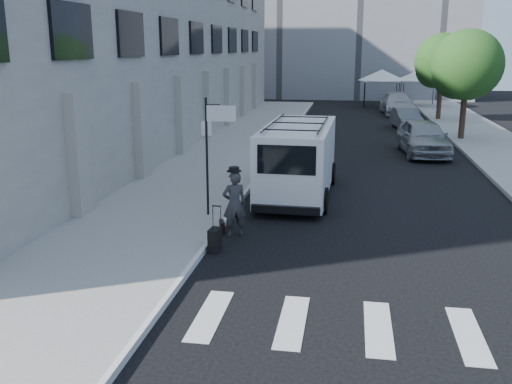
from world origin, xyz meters
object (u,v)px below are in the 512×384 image
(briefcase, at_px, (222,227))
(cargo_van, at_px, (299,159))
(parked_car_b, at_px, (406,119))
(parked_car_c, at_px, (397,104))
(businessman, at_px, (234,204))
(parked_car_a, at_px, (423,137))
(suitcase, at_px, (215,240))

(briefcase, height_order, cargo_van, cargo_van)
(parked_car_b, relative_size, parked_car_c, 0.73)
(businessman, height_order, parked_car_c, businessman)
(briefcase, bearing_deg, parked_car_a, 43.31)
(businessman, xyz_separation_m, parked_car_c, (6.49, 30.76, -0.11))
(businessman, bearing_deg, parked_car_a, -140.96)
(cargo_van, height_order, parked_car_c, cargo_van)
(parked_car_c, bearing_deg, cargo_van, -106.06)
(suitcase, xyz_separation_m, cargo_van, (1.54, 6.13, 0.97))
(parked_car_a, bearing_deg, parked_car_c, 84.72)
(businessman, relative_size, suitcase, 1.56)
(briefcase, distance_m, suitcase, 1.53)
(suitcase, xyz_separation_m, parked_car_b, (6.74, 23.90, 0.35))
(businessman, distance_m, parked_car_a, 14.98)
(suitcase, bearing_deg, businessman, 83.86)
(businessman, bearing_deg, briefcase, -53.84)
(briefcase, bearing_deg, suitcase, -103.11)
(businessman, distance_m, cargo_van, 5.03)
(suitcase, height_order, parked_car_b, parked_car_b)
(briefcase, relative_size, parked_car_b, 0.11)
(parked_car_c, bearing_deg, parked_car_a, -94.72)
(parked_car_b, bearing_deg, parked_car_a, -97.49)
(parked_car_a, bearing_deg, cargo_van, -126.27)
(businessman, relative_size, briefcase, 4.14)
(parked_car_a, distance_m, parked_car_c, 17.26)
(parked_car_b, bearing_deg, suitcase, -113.23)
(businessman, relative_size, parked_car_b, 0.45)
(briefcase, bearing_deg, parked_car_c, 58.04)
(briefcase, xyz_separation_m, parked_car_a, (6.90, 13.28, 0.68))
(cargo_van, xyz_separation_m, parked_car_b, (5.20, 17.77, -0.62))
(cargo_van, bearing_deg, parked_car_b, 75.04)
(suitcase, distance_m, cargo_van, 6.40)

